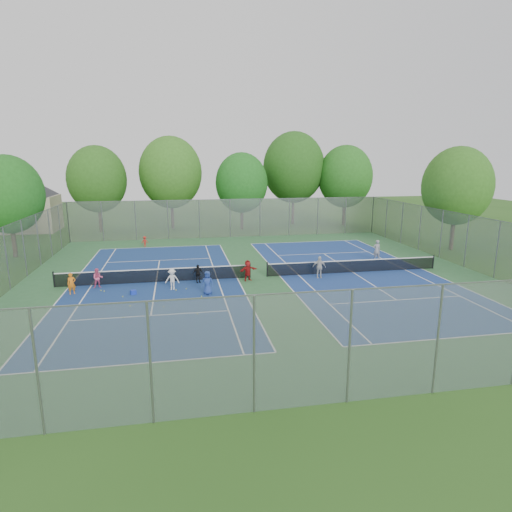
{
  "coord_description": "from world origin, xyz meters",
  "views": [
    {
      "loc": [
        -5.41,
        -28.29,
        8.07
      ],
      "look_at": [
        0.0,
        1.0,
        1.3
      ],
      "focal_mm": 30.0,
      "sensor_mm": 36.0,
      "label": 1
    }
  ],
  "objects_px": {
    "net_right": "(353,266)",
    "ball_crate": "(133,292)",
    "instructor": "(377,250)",
    "net_left": "(156,276)",
    "ball_hopper": "(171,275)"
  },
  "relations": [
    {
      "from": "net_right",
      "to": "ball_crate",
      "type": "height_order",
      "value": "net_right"
    },
    {
      "from": "ball_crate",
      "to": "ball_hopper",
      "type": "bearing_deg",
      "value": 55.16
    },
    {
      "from": "net_left",
      "to": "instructor",
      "type": "xyz_separation_m",
      "value": [
        17.42,
        3.34,
        0.39
      ]
    },
    {
      "from": "net_right",
      "to": "ball_crate",
      "type": "distance_m",
      "value": 15.45
    },
    {
      "from": "net_right",
      "to": "ball_hopper",
      "type": "distance_m",
      "value": 13.02
    },
    {
      "from": "net_right",
      "to": "instructor",
      "type": "distance_m",
      "value": 4.8
    },
    {
      "from": "net_left",
      "to": "instructor",
      "type": "height_order",
      "value": "instructor"
    },
    {
      "from": "ball_crate",
      "to": "net_left",
      "type": "bearing_deg",
      "value": 62.88
    },
    {
      "from": "net_left",
      "to": "net_right",
      "type": "xyz_separation_m",
      "value": [
        14.0,
        0.0,
        0.0
      ]
    },
    {
      "from": "net_left",
      "to": "instructor",
      "type": "bearing_deg",
      "value": 10.84
    },
    {
      "from": "net_left",
      "to": "ball_crate",
      "type": "distance_m",
      "value": 2.76
    },
    {
      "from": "net_left",
      "to": "instructor",
      "type": "distance_m",
      "value": 17.75
    },
    {
      "from": "net_right",
      "to": "instructor",
      "type": "height_order",
      "value": "instructor"
    },
    {
      "from": "net_right",
      "to": "ball_crate",
      "type": "xyz_separation_m",
      "value": [
        -15.25,
        -2.44,
        -0.32
      ]
    },
    {
      "from": "ball_hopper",
      "to": "net_right",
      "type": "bearing_deg",
      "value": -3.51
    }
  ]
}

